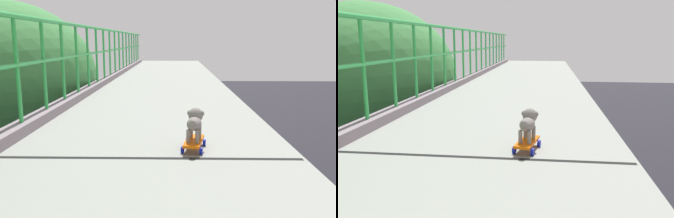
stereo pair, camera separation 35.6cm
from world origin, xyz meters
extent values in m
cube|color=black|center=(1.11, 1.82, 6.08)|extent=(2.76, 0.06, 0.00)
cylinder|color=green|center=(-0.25, 2.61, 6.76)|extent=(0.04, 0.04, 1.11)
cylinder|color=green|center=(-0.25, 3.36, 6.76)|extent=(0.04, 0.04, 1.11)
cylinder|color=green|center=(-0.25, 4.10, 6.76)|extent=(0.04, 0.04, 1.11)
cylinder|color=green|center=(-0.25, 4.85, 6.76)|extent=(0.04, 0.04, 1.11)
cylinder|color=green|center=(-0.25, 5.60, 6.76)|extent=(0.04, 0.04, 1.11)
cylinder|color=green|center=(-0.25, 6.34, 6.76)|extent=(0.04, 0.04, 1.11)
cylinder|color=green|center=(-0.25, 7.09, 6.76)|extent=(0.04, 0.04, 1.11)
cylinder|color=green|center=(-0.25, 7.83, 6.76)|extent=(0.04, 0.04, 1.11)
cylinder|color=green|center=(-0.25, 8.58, 6.76)|extent=(0.04, 0.04, 1.11)
cylinder|color=green|center=(-0.25, 9.33, 6.76)|extent=(0.04, 0.04, 1.11)
cylinder|color=green|center=(-0.25, 10.07, 6.76)|extent=(0.04, 0.04, 1.11)
cylinder|color=green|center=(-0.25, 10.82, 6.76)|extent=(0.04, 0.04, 1.11)
cylinder|color=green|center=(-0.25, 11.56, 6.76)|extent=(0.04, 0.04, 1.11)
cylinder|color=green|center=(-0.25, 12.31, 6.76)|extent=(0.04, 0.04, 1.11)
cylinder|color=green|center=(-0.25, 13.06, 6.76)|extent=(0.04, 0.04, 1.11)
cylinder|color=green|center=(-0.25, 13.80, 6.76)|extent=(0.04, 0.04, 1.11)
cylinder|color=green|center=(-0.25, 14.55, 6.76)|extent=(0.04, 0.04, 1.11)
cube|color=white|center=(-8.99, 17.81, 1.64)|extent=(2.56, 11.61, 2.72)
cube|color=black|center=(-8.99, 17.81, 2.11)|extent=(2.58, 10.68, 0.70)
cylinder|color=black|center=(-7.76, 21.88, 0.48)|extent=(0.28, 0.96, 0.96)
cylinder|color=black|center=(-10.22, 21.88, 0.48)|extent=(0.28, 0.96, 0.96)
cylinder|color=black|center=(-7.76, 14.62, 0.48)|extent=(0.28, 0.96, 0.96)
ellipsoid|color=#448A48|center=(-2.41, 6.60, 6.21)|extent=(4.09, 4.09, 3.44)
cube|color=#E85A05|center=(1.58, 2.08, 6.16)|extent=(0.22, 0.43, 0.02)
cylinder|color=#0E1AA7|center=(1.68, 2.19, 6.12)|extent=(0.04, 0.07, 0.07)
cylinder|color=#0E1AA7|center=(1.52, 2.22, 6.12)|extent=(0.04, 0.07, 0.07)
cylinder|color=#0E1AA7|center=(1.63, 1.93, 6.12)|extent=(0.04, 0.07, 0.07)
cylinder|color=#0E1AA7|center=(1.47, 1.96, 6.12)|extent=(0.04, 0.07, 0.07)
cylinder|color=slate|center=(1.63, 2.15, 6.23)|extent=(0.04, 0.04, 0.12)
cylinder|color=slate|center=(1.55, 2.16, 6.23)|extent=(0.04, 0.04, 0.12)
cylinder|color=slate|center=(1.60, 1.98, 6.23)|extent=(0.04, 0.04, 0.12)
cylinder|color=slate|center=(1.52, 1.99, 6.23)|extent=(0.04, 0.04, 0.12)
ellipsoid|color=slate|center=(1.58, 2.07, 6.33)|extent=(0.17, 0.25, 0.12)
sphere|color=slate|center=(1.59, 2.16, 6.39)|extent=(0.14, 0.14, 0.14)
ellipsoid|color=slate|center=(1.61, 2.22, 6.38)|extent=(0.06, 0.07, 0.04)
sphere|color=slate|center=(1.64, 2.15, 6.41)|extent=(0.06, 0.06, 0.06)
sphere|color=slate|center=(1.54, 2.17, 6.41)|extent=(0.06, 0.06, 0.06)
sphere|color=slate|center=(1.55, 1.95, 6.37)|extent=(0.06, 0.06, 0.06)
camera|label=1|loc=(1.40, -0.99, 7.07)|focal=37.11mm
camera|label=2|loc=(1.76, -0.96, 7.07)|focal=37.11mm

